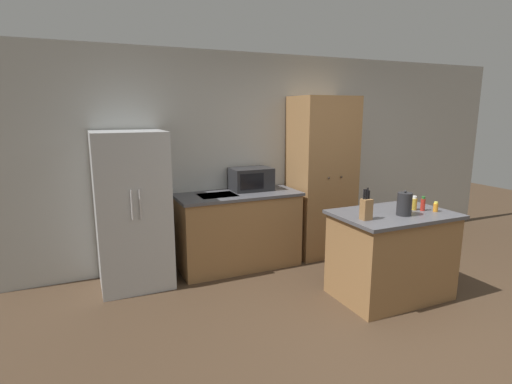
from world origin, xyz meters
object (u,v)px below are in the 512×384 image
(refrigerator, at_px, (132,210))
(kettle, at_px, (404,204))
(spice_bottle_amber_oil, at_px, (436,207))
(pantry_cabinet, at_px, (321,177))
(knife_block, at_px, (366,208))
(spice_bottle_tall_dark, at_px, (423,204))
(spice_bottle_short_red, at_px, (405,207))
(spice_bottle_green_herb, at_px, (414,203))
(microwave, at_px, (251,179))

(refrigerator, bearing_deg, kettle, -31.97)
(refrigerator, distance_m, spice_bottle_amber_oil, 3.17)
(pantry_cabinet, xyz_separation_m, knife_block, (-0.48, -1.50, -0.04))
(spice_bottle_tall_dark, xyz_separation_m, kettle, (-0.31, -0.06, 0.04))
(spice_bottle_tall_dark, distance_m, spice_bottle_short_red, 0.21)
(knife_block, xyz_separation_m, kettle, (0.45, -0.02, 0.00))
(refrigerator, relative_size, spice_bottle_short_red, 14.45)
(refrigerator, relative_size, kettle, 6.80)
(spice_bottle_amber_oil, xyz_separation_m, spice_bottle_green_herb, (-0.15, 0.14, 0.02))
(refrigerator, xyz_separation_m, microwave, (1.46, 0.14, 0.22))
(microwave, height_order, spice_bottle_amber_oil, microwave)
(refrigerator, distance_m, pantry_cabinet, 2.43)
(refrigerator, height_order, spice_bottle_tall_dark, refrigerator)
(spice_bottle_tall_dark, height_order, spice_bottle_amber_oil, spice_bottle_tall_dark)
(refrigerator, height_order, kettle, refrigerator)
(spice_bottle_green_herb, height_order, kettle, kettle)
(refrigerator, xyz_separation_m, spice_bottle_green_herb, (2.64, -1.37, 0.12))
(refrigerator, relative_size, knife_block, 5.51)
(spice_bottle_tall_dark, bearing_deg, microwave, 128.31)
(spice_bottle_tall_dark, xyz_separation_m, spice_bottle_green_herb, (-0.06, 0.06, -0.00))
(pantry_cabinet, bearing_deg, kettle, -91.28)
(refrigerator, bearing_deg, spice_bottle_amber_oil, -28.47)
(spice_bottle_short_red, distance_m, kettle, 0.15)
(spice_bottle_tall_dark, height_order, spice_bottle_short_red, spice_bottle_tall_dark)
(knife_block, height_order, spice_bottle_tall_dark, knife_block)
(microwave, xyz_separation_m, knife_block, (0.48, -1.61, -0.06))
(microwave, bearing_deg, knife_block, -73.33)
(pantry_cabinet, relative_size, spice_bottle_tall_dark, 13.87)
(knife_block, xyz_separation_m, spice_bottle_tall_dark, (0.76, 0.04, -0.04))
(spice_bottle_green_herb, bearing_deg, spice_bottle_amber_oil, -44.04)
(knife_block, height_order, spice_bottle_green_herb, knife_block)
(refrigerator, distance_m, spice_bottle_short_red, 2.86)
(refrigerator, height_order, spice_bottle_short_red, refrigerator)
(spice_bottle_amber_oil, bearing_deg, microwave, 128.81)
(knife_block, bearing_deg, spice_bottle_tall_dark, 2.98)
(refrigerator, bearing_deg, pantry_cabinet, 0.75)
(microwave, height_order, spice_bottle_tall_dark, microwave)
(spice_bottle_tall_dark, relative_size, spice_bottle_short_red, 1.28)
(knife_block, bearing_deg, microwave, 106.67)
(spice_bottle_amber_oil, relative_size, spice_bottle_green_herb, 0.69)
(kettle, bearing_deg, microwave, 119.65)
(refrigerator, bearing_deg, spice_bottle_green_herb, -27.41)
(refrigerator, relative_size, spice_bottle_green_herb, 11.55)
(spice_bottle_tall_dark, relative_size, spice_bottle_green_herb, 1.02)
(knife_block, height_order, spice_bottle_short_red, knife_block)
(spice_bottle_amber_oil, height_order, kettle, kettle)
(knife_block, xyz_separation_m, spice_bottle_amber_oil, (0.85, -0.04, -0.06))
(spice_bottle_short_red, bearing_deg, refrigerator, 150.74)
(microwave, distance_m, spice_bottle_short_red, 1.86)
(spice_bottle_tall_dark, bearing_deg, knife_block, -177.02)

